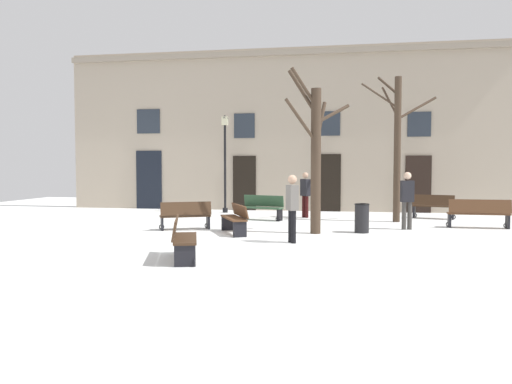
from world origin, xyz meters
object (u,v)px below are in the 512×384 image
bench_near_center_tree (262,207)px  person_near_bench (292,205)px  litter_bin (362,218)px  bench_back_to_back_left (186,216)px  streetlamp (225,153)px  bench_by_litter_bin (235,218)px  tree_right_of_center (315,152)px  bench_far_corner (479,213)px  bench_facing_shops (433,206)px  person_by_shop_door (305,192)px  tree_near_facade (397,143)px  bench_back_to_back_right (183,238)px  person_strolling (407,197)px

bench_near_center_tree → person_near_bench: (1.64, -5.34, 0.52)m
litter_bin → bench_back_to_back_left: size_ratio=0.53×
streetlamp → bench_by_litter_bin: bearing=-74.3°
tree_right_of_center → bench_far_corner: tree_right_of_center is taller
bench_facing_shops → person_by_shop_door: bearing=20.9°
tree_near_facade → litter_bin: 4.22m
person_near_bench → person_by_shop_door: bearing=154.6°
litter_bin → bench_back_to_back_right: 6.40m
bench_facing_shops → bench_back_to_back_left: (-8.23, -4.74, -0.03)m
bench_back_to_back_right → bench_facing_shops: (6.76, 9.58, 0.01)m
bench_facing_shops → person_near_bench: size_ratio=0.91×
person_by_shop_door → bench_far_corner: bearing=25.7°
litter_bin → person_by_shop_door: person_by_shop_door is taller
tree_right_of_center → litter_bin: tree_right_of_center is taller
bench_near_center_tree → bench_back_to_back_left: size_ratio=1.03×
litter_bin → bench_near_center_tree: (-3.50, 3.03, 0.03)m
bench_back_to_back_right → person_near_bench: (2.07, 2.74, 0.52)m
streetlamp → person_near_bench: (3.65, -7.97, -1.54)m
bench_near_center_tree → bench_far_corner: 7.35m
tree_near_facade → litter_bin: size_ratio=6.11×
bench_by_litter_bin → bench_back_to_back_left: bearing=-135.2°
bench_back_to_back_left → bench_by_litter_bin: bench_back_to_back_left is taller
bench_back_to_back_left → bench_far_corner: size_ratio=0.85×
person_near_bench → person_strolling: bearing=108.8°
bench_near_center_tree → tree_right_of_center: bearing=-40.8°
bench_far_corner → litter_bin: bearing=26.8°
person_strolling → bench_facing_shops: bearing=55.7°
bench_near_center_tree → bench_back_to_back_left: (-1.91, -3.24, -0.02)m
bench_back_to_back_left → tree_near_facade: bearing=-177.9°
bench_back_to_back_right → bench_back_to_back_left: bench_back_to_back_right is taller
bench_near_center_tree → person_near_bench: bearing=-55.6°
litter_bin → bench_far_corner: 4.12m
person_strolling → person_by_shop_door: 4.62m
tree_near_facade → bench_near_center_tree: tree_near_facade is taller
bench_far_corner → bench_facing_shops: bearing=-70.0°
streetlamp → person_by_shop_door: 4.15m
tree_near_facade → tree_right_of_center: size_ratio=1.10×
streetlamp → litter_bin: streetlamp is taller
bench_by_litter_bin → person_near_bench: size_ratio=0.99×
bench_back_to_back_right → person_strolling: 8.11m
bench_by_litter_bin → person_near_bench: 2.41m
streetlamp → litter_bin: size_ratio=4.76×
tree_right_of_center → litter_bin: 2.43m
tree_near_facade → person_by_shop_door: size_ratio=3.05×
tree_near_facade → bench_back_to_back_left: bearing=-152.9°
streetlamp → person_strolling: streetlamp is taller
bench_back_to_back_right → bench_back_to_back_left: bearing=0.3°
bench_back_to_back_left → bench_far_corner: bench_far_corner is taller
litter_bin → person_by_shop_door: size_ratio=0.50×
litter_bin → bench_facing_shops: bench_facing_shops is taller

